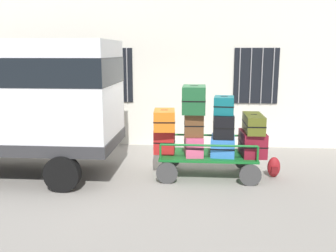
# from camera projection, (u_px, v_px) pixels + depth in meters

# --- Properties ---
(ground_plane) EXTENTS (40.00, 40.00, 0.00)m
(ground_plane) POSITION_uv_depth(u_px,v_px,m) (168.00, 173.00, 8.33)
(ground_plane) COLOR gray
(building_wall) EXTENTS (12.00, 0.38, 5.00)m
(building_wall) POSITION_uv_depth(u_px,v_px,m) (176.00, 57.00, 10.43)
(building_wall) COLOR silver
(building_wall) RESTS_ON ground
(van) EXTENTS (4.64, 2.11, 2.88)m
(van) POSITION_uv_depth(u_px,v_px,m) (8.00, 94.00, 7.97)
(van) COLOR silver
(van) RESTS_ON ground
(luggage_cart) EXTENTS (2.12, 1.14, 0.49)m
(luggage_cart) POSITION_uv_depth(u_px,v_px,m) (208.00, 159.00, 8.04)
(luggage_cart) COLOR #146023
(luggage_cart) RESTS_ON ground
(cart_railing) EXTENTS (1.99, 1.00, 0.33)m
(cart_railing) POSITION_uv_depth(u_px,v_px,m) (208.00, 142.00, 7.96)
(cart_railing) COLOR #146023
(cart_railing) RESTS_ON luggage_cart
(suitcase_left_bottom) EXTENTS (0.45, 0.29, 0.53)m
(suitcase_left_bottom) POSITION_uv_depth(u_px,v_px,m) (164.00, 142.00, 8.00)
(suitcase_left_bottom) COLOR #B21E1E
(suitcase_left_bottom) RESTS_ON luggage_cart
(suitcase_left_middle) EXTENTS (0.50, 0.75, 0.42)m
(suitcase_left_middle) POSITION_uv_depth(u_px,v_px,m) (164.00, 120.00, 7.95)
(suitcase_left_middle) COLOR orange
(suitcase_left_middle) RESTS_ON suitcase_left_bottom
(suitcase_midleft_bottom) EXTENTS (0.44, 0.85, 0.42)m
(suitcase_midleft_bottom) POSITION_uv_depth(u_px,v_px,m) (193.00, 144.00, 8.02)
(suitcase_midleft_bottom) COLOR #CC4C72
(suitcase_midleft_bottom) RESTS_ON luggage_cart
(suitcase_midleft_middle) EXTENTS (0.43, 0.57, 0.48)m
(suitcase_midleft_middle) POSITION_uv_depth(u_px,v_px,m) (194.00, 124.00, 7.90)
(suitcase_midleft_middle) COLOR brown
(suitcase_midleft_middle) RESTS_ON suitcase_midleft_bottom
(suitcase_midleft_top) EXTENTS (0.49, 0.76, 0.57)m
(suitcase_midleft_top) POSITION_uv_depth(u_px,v_px,m) (194.00, 99.00, 7.78)
(suitcase_midleft_top) COLOR #194C28
(suitcase_midleft_top) RESTS_ON suitcase_midleft_middle
(suitcase_center_bottom) EXTENTS (0.55, 0.78, 0.39)m
(suitcase_center_bottom) POSITION_uv_depth(u_px,v_px,m) (223.00, 145.00, 7.97)
(suitcase_center_bottom) COLOR #3372C6
(suitcase_center_bottom) RESTS_ON luggage_cart
(suitcase_center_middle) EXTENTS (0.44, 0.78, 0.49)m
(suitcase_center_middle) POSITION_uv_depth(u_px,v_px,m) (223.00, 125.00, 7.91)
(suitcase_center_middle) COLOR black
(suitcase_center_middle) RESTS_ON suitcase_center_bottom
(suitcase_center_top) EXTENTS (0.46, 0.57, 0.37)m
(suitcase_center_top) POSITION_uv_depth(u_px,v_px,m) (224.00, 105.00, 7.77)
(suitcase_center_top) COLOR #0F5960
(suitcase_center_top) RESTS_ON suitcase_center_middle
(suitcase_midright_bottom) EXTENTS (0.53, 0.84, 0.51)m
(suitcase_midright_bottom) POSITION_uv_depth(u_px,v_px,m) (252.00, 143.00, 7.91)
(suitcase_midright_bottom) COLOR maroon
(suitcase_midright_bottom) RESTS_ON luggage_cart
(suitcase_midright_middle) EXTENTS (0.38, 0.92, 0.37)m
(suitcase_midright_middle) POSITION_uv_depth(u_px,v_px,m) (254.00, 123.00, 7.80)
(suitcase_midright_middle) COLOR #4C5119
(suitcase_midright_middle) RESTS_ON suitcase_midright_bottom
(backpack) EXTENTS (0.27, 0.22, 0.44)m
(backpack) POSITION_uv_depth(u_px,v_px,m) (274.00, 167.00, 8.01)
(backpack) COLOR maroon
(backpack) RESTS_ON ground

